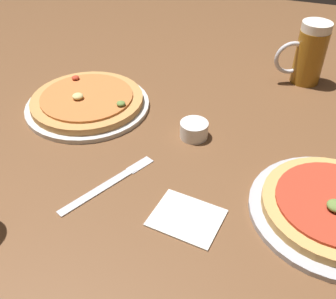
% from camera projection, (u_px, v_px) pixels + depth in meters
% --- Properties ---
extents(ground_plane, '(2.40, 2.40, 0.03)m').
position_uv_depth(ground_plane, '(168.00, 162.00, 0.88)').
color(ground_plane, brown).
extents(pizza_plate_near, '(0.31, 0.31, 0.05)m').
position_uv_depth(pizza_plate_near, '(333.00, 208.00, 0.73)').
color(pizza_plate_near, '#B2B2B7').
rests_on(pizza_plate_near, ground_plane).
extents(pizza_plate_far, '(0.32, 0.32, 0.05)m').
position_uv_depth(pizza_plate_far, '(88.00, 102.00, 1.02)').
color(pizza_plate_far, silver).
rests_on(pizza_plate_far, ground_plane).
extents(beer_mug_amber, '(0.14, 0.09, 0.18)m').
position_uv_depth(beer_mug_amber, '(309.00, 54.00, 1.09)').
color(beer_mug_amber, '#9E6619').
rests_on(beer_mug_amber, ground_plane).
extents(ramekin_sauce, '(0.07, 0.07, 0.04)m').
position_uv_depth(ramekin_sauce, '(194.00, 130.00, 0.92)').
color(ramekin_sauce, white).
rests_on(ramekin_sauce, ground_plane).
extents(napkin_folded, '(0.14, 0.12, 0.01)m').
position_uv_depth(napkin_folded, '(187.00, 217.00, 0.73)').
color(napkin_folded, silver).
rests_on(napkin_folded, ground_plane).
extents(knife_right, '(0.12, 0.22, 0.01)m').
position_uv_depth(knife_right, '(109.00, 183.00, 0.80)').
color(knife_right, silver).
rests_on(knife_right, ground_plane).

